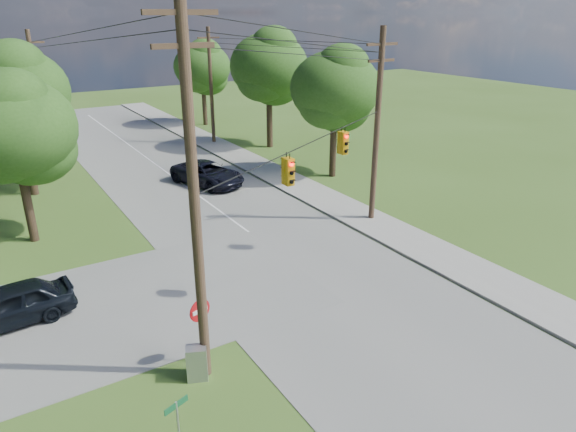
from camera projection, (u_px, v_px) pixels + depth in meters
ground at (327, 336)px, 18.90m from camera, size 140.00×140.00×0.00m
main_road at (299, 269)px, 23.82m from camera, size 10.00×100.00×0.03m
sidewalk_east at (405, 237)px, 27.08m from camera, size 2.60×100.00×0.12m
pole_sw at (194, 195)px, 14.66m from camera, size 2.00×0.32×12.00m
pole_ne at (377, 125)px, 27.55m from camera, size 2.00×0.32×10.50m
pole_north_e at (211, 85)px, 45.06m from camera, size 2.00×0.32×10.00m
pole_north_w at (39, 98)px, 38.27m from camera, size 2.00×0.32×10.00m
power_lines at (220, 55)px, 25.37m from camera, size 13.93×29.62×4.93m
traffic_signals at (318, 155)px, 21.62m from camera, size 4.91×3.27×1.05m
tree_w_near at (13, 128)px, 24.66m from camera, size 6.00×6.00×8.40m
tree_w_mid at (15, 92)px, 31.22m from camera, size 6.40×6.40×9.22m
tree_e_near at (335, 88)px, 35.10m from camera, size 6.20×6.20×8.81m
tree_e_mid at (269, 66)px, 43.01m from camera, size 6.60×6.60×9.64m
tree_e_far at (202, 67)px, 52.37m from camera, size 5.80×5.80×8.32m
car_cross_dark at (9, 305)px, 19.33m from camera, size 4.76×2.23×1.57m
car_main_north at (208, 174)px, 35.19m from camera, size 4.22×6.13×1.56m
control_cabinet at (197, 363)px, 16.50m from camera, size 0.79×0.70×1.19m
do_not_enter_sign at (200, 317)px, 16.85m from camera, size 0.79×0.25×2.44m
street_name_sign at (179, 429)px, 12.63m from camera, size 0.68×0.27×2.38m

